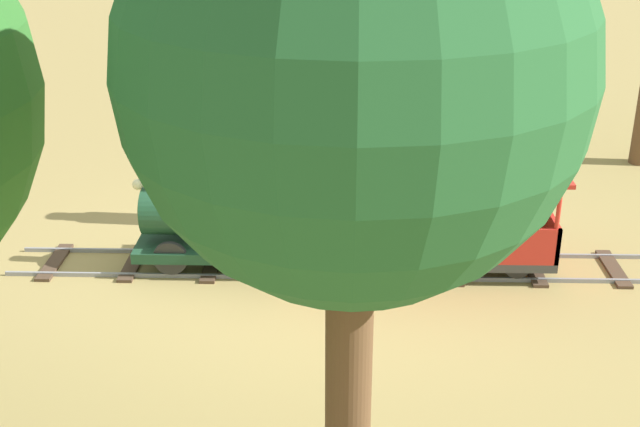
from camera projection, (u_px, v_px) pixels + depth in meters
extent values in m
plane|color=#A38C51|center=(315.00, 267.00, 7.87)|extent=(60.00, 60.00, 0.00)
cube|color=gray|center=(332.00, 278.00, 7.62)|extent=(0.03, 6.05, 0.04)
cube|color=gray|center=(332.00, 253.00, 8.09)|extent=(0.03, 6.05, 0.04)
cube|color=#4C3828|center=(614.00, 269.00, 7.79)|extent=(0.75, 0.14, 0.03)
cube|color=#4C3828|center=(533.00, 268.00, 7.81)|extent=(0.75, 0.14, 0.03)
cube|color=#4C3828|center=(452.00, 267.00, 7.83)|extent=(0.75, 0.14, 0.03)
cube|color=#4C3828|center=(372.00, 266.00, 7.85)|extent=(0.75, 0.14, 0.03)
cube|color=#4C3828|center=(292.00, 265.00, 7.87)|extent=(0.75, 0.14, 0.03)
cube|color=#4C3828|center=(213.00, 264.00, 7.89)|extent=(0.75, 0.14, 0.03)
cube|color=#4C3828|center=(133.00, 263.00, 7.90)|extent=(0.75, 0.14, 0.03)
cube|color=#4C3828|center=(55.00, 262.00, 7.92)|extent=(0.75, 0.14, 0.03)
cube|color=#1E472D|center=(212.00, 246.00, 7.81)|extent=(0.63, 1.40, 0.10)
cylinder|color=#1E472D|center=(189.00, 211.00, 7.67)|extent=(0.44, 0.85, 0.44)
cylinder|color=#B7932D|center=(143.00, 211.00, 7.68)|extent=(0.37, 0.02, 0.37)
cylinder|color=#1E472D|center=(154.00, 176.00, 7.54)|extent=(0.12, 0.12, 0.25)
sphere|color=#B7932D|center=(193.00, 184.00, 7.56)|extent=(0.16, 0.16, 0.16)
cube|color=#1E472D|center=(262.00, 214.00, 7.67)|extent=(0.63, 0.45, 0.55)
cube|color=black|center=(261.00, 185.00, 7.55)|extent=(0.71, 0.53, 0.04)
sphere|color=#F2EAB2|center=(138.00, 184.00, 7.58)|extent=(0.10, 0.10, 0.10)
cylinder|color=#2D2D2D|center=(170.00, 258.00, 7.59)|extent=(0.05, 0.32, 0.32)
cylinder|color=#2D2D2D|center=(180.00, 235.00, 8.05)|extent=(0.05, 0.32, 0.32)
cylinder|color=#2D2D2D|center=(247.00, 259.00, 7.57)|extent=(0.05, 0.32, 0.32)
cylinder|color=#2D2D2D|center=(252.00, 236.00, 8.04)|extent=(0.05, 0.32, 0.32)
cube|color=#3F3F3F|center=(428.00, 251.00, 7.77)|extent=(0.71, 2.25, 0.08)
cube|color=red|center=(433.00, 246.00, 7.38)|extent=(0.04, 2.25, 0.35)
cube|color=red|center=(426.00, 216.00, 7.99)|extent=(0.04, 2.25, 0.35)
cube|color=red|center=(310.00, 229.00, 7.71)|extent=(0.71, 0.04, 0.35)
cube|color=red|center=(549.00, 231.00, 7.66)|extent=(0.71, 0.04, 0.35)
cylinder|color=red|center=(312.00, 223.00, 7.33)|extent=(0.04, 0.04, 0.75)
cylinder|color=red|center=(314.00, 196.00, 7.93)|extent=(0.04, 0.04, 0.75)
cylinder|color=red|center=(557.00, 226.00, 7.28)|extent=(0.04, 0.04, 0.75)
cylinder|color=red|center=(541.00, 198.00, 7.88)|extent=(0.04, 0.04, 0.75)
cube|color=red|center=(433.00, 170.00, 7.45)|extent=(0.81, 2.35, 0.04)
cube|color=#2D6B33|center=(508.00, 236.00, 7.69)|extent=(0.55, 0.20, 0.24)
cube|color=#2D6B33|center=(455.00, 236.00, 7.70)|extent=(0.55, 0.20, 0.24)
cube|color=#2D6B33|center=(403.00, 235.00, 7.71)|extent=(0.55, 0.20, 0.24)
cube|color=#2D6B33|center=(350.00, 235.00, 7.72)|extent=(0.55, 0.20, 0.24)
cylinder|color=#262626|center=(344.00, 264.00, 7.57)|extent=(0.04, 0.24, 0.24)
cylinder|color=#262626|center=(344.00, 240.00, 8.03)|extent=(0.04, 0.24, 0.24)
cylinder|color=#262626|center=(518.00, 266.00, 7.53)|extent=(0.04, 0.24, 0.24)
cylinder|color=#262626|center=(507.00, 242.00, 7.99)|extent=(0.04, 0.24, 0.24)
cylinder|color=#282D47|center=(260.00, 192.00, 8.53)|extent=(0.12, 0.12, 0.80)
cylinder|color=#282D47|center=(261.00, 186.00, 8.70)|extent=(0.12, 0.12, 0.80)
cylinder|color=#B22828|center=(259.00, 127.00, 8.35)|extent=(0.30, 0.30, 0.55)
sphere|color=tan|center=(258.00, 89.00, 8.19)|extent=(0.22, 0.22, 0.22)
cylinder|color=black|center=(257.00, 76.00, 8.14)|extent=(0.20, 0.20, 0.06)
cylinder|color=brown|center=(348.00, 409.00, 4.18)|extent=(0.23, 0.23, 2.05)
sphere|color=#235B2D|center=(354.00, 70.00, 3.49)|extent=(2.02, 2.02, 2.02)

